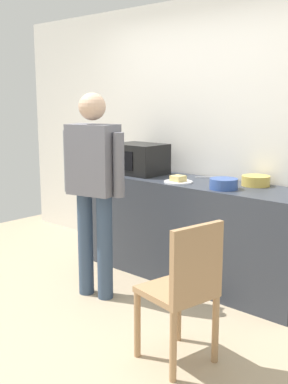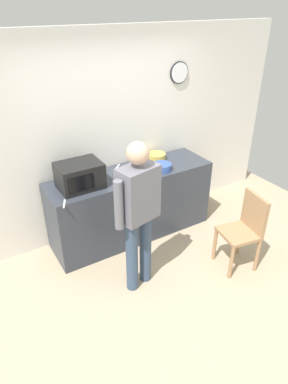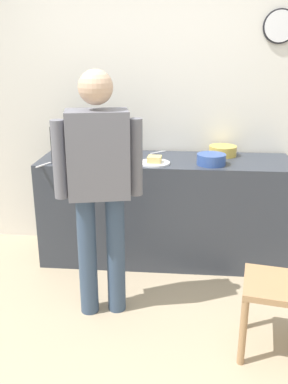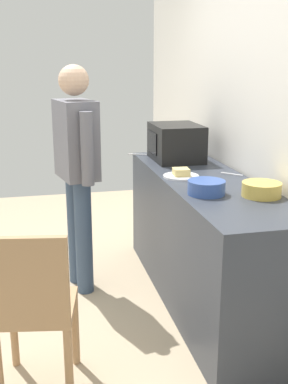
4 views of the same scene
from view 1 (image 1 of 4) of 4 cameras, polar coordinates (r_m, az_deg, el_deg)
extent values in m
plane|color=tan|center=(3.84, -7.26, -14.69)|extent=(6.00, 6.00, 0.00)
cube|color=silver|center=(4.66, 7.54, 6.56)|extent=(5.40, 0.10, 2.60)
cube|color=#333842|center=(4.41, 6.20, -4.72)|extent=(2.16, 0.62, 0.93)
cube|color=black|center=(4.69, -0.56, 4.01)|extent=(0.50, 0.38, 0.30)
cube|color=black|center=(4.60, -2.75, 3.84)|extent=(0.30, 0.01, 0.18)
cylinder|color=white|center=(4.22, 4.13, 1.22)|extent=(0.26, 0.26, 0.01)
cube|color=#DAC172|center=(4.22, 4.13, 1.65)|extent=(0.12, 0.12, 0.05)
cylinder|color=#33519E|center=(3.97, 9.57, 0.98)|extent=(0.24, 0.24, 0.09)
cylinder|color=gold|center=(4.18, 13.30, 1.33)|extent=(0.24, 0.24, 0.09)
cube|color=silver|center=(4.53, 7.24, 1.78)|extent=(0.14, 0.13, 0.01)
cube|color=silver|center=(4.74, -5.38, 2.24)|extent=(0.09, 0.16, 0.01)
cylinder|color=#354964|center=(4.00, -4.74, -6.67)|extent=(0.13, 0.13, 0.89)
cylinder|color=#354964|center=(4.11, -7.05, -6.21)|extent=(0.13, 0.13, 0.89)
cube|color=slate|center=(3.89, -6.13, 3.90)|extent=(0.44, 0.32, 0.57)
cylinder|color=slate|center=(3.76, -3.03, 3.24)|extent=(0.09, 0.09, 0.52)
cylinder|color=slate|center=(4.05, -8.99, 3.70)|extent=(0.09, 0.09, 0.52)
sphere|color=#D1A889|center=(3.86, -6.26, 10.19)|extent=(0.22, 0.22, 0.22)
cylinder|color=#A87F56|center=(3.40, 4.15, -13.96)|extent=(0.04, 0.04, 0.45)
cylinder|color=#A87F56|center=(3.20, -0.81, -15.65)|extent=(0.04, 0.04, 0.45)
cylinder|color=#A87F56|center=(3.17, 8.59, -16.02)|extent=(0.04, 0.04, 0.45)
cylinder|color=#A87F56|center=(2.95, 3.53, -18.10)|extent=(0.04, 0.04, 0.45)
cube|color=#A87F56|center=(3.07, 3.93, -11.81)|extent=(0.46, 0.46, 0.04)
cube|color=#A87F56|center=(2.86, 6.40, -8.37)|extent=(0.11, 0.40, 0.45)
camera|label=2|loc=(4.50, -49.70, 22.48)|focal=31.84mm
camera|label=3|loc=(2.36, -50.12, 11.21)|focal=39.13mm
camera|label=4|loc=(2.35, 57.24, 7.71)|focal=44.08mm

